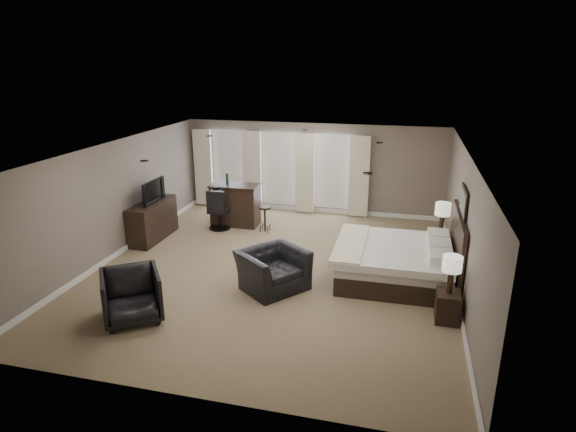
% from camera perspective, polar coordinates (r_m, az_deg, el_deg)
% --- Properties ---
extents(room, '(7.60, 8.60, 2.64)m').
position_cam_1_polar(room, '(10.00, -1.66, 0.48)').
color(room, '#7C6A4F').
rests_on(room, ground).
extents(window_bay, '(5.25, 0.20, 2.30)m').
position_cam_1_polar(window_bay, '(14.11, -1.11, 5.36)').
color(window_bay, silver).
rests_on(window_bay, room).
extents(bed, '(2.34, 2.23, 1.49)m').
position_cam_1_polar(bed, '(9.97, 13.03, -3.46)').
color(bed, silver).
rests_on(bed, ground).
extents(nightstand_near, '(0.40, 0.49, 0.53)m').
position_cam_1_polar(nightstand_near, '(8.89, 18.36, -10.14)').
color(nightstand_near, black).
rests_on(nightstand_near, ground).
extents(nightstand_far, '(0.43, 0.53, 0.58)m').
position_cam_1_polar(nightstand_far, '(11.52, 17.49, -3.28)').
color(nightstand_far, black).
rests_on(nightstand_far, ground).
extents(lamp_near, '(0.33, 0.33, 0.68)m').
position_cam_1_polar(lamp_near, '(8.63, 18.76, -6.61)').
color(lamp_near, beige).
rests_on(lamp_near, nightstand_near).
extents(lamp_far, '(0.34, 0.34, 0.71)m').
position_cam_1_polar(lamp_far, '(11.31, 17.79, -0.24)').
color(lamp_far, beige).
rests_on(lamp_far, nightstand_far).
extents(wall_art, '(0.04, 0.96, 0.56)m').
position_cam_1_polar(wall_art, '(9.72, 20.05, 1.58)').
color(wall_art, slate).
rests_on(wall_art, room).
extents(dresser, '(0.53, 1.64, 0.95)m').
position_cam_1_polar(dresser, '(12.49, -15.72, -0.53)').
color(dresser, black).
rests_on(dresser, ground).
extents(tv, '(0.57, 0.99, 0.13)m').
position_cam_1_polar(tv, '(12.33, -15.94, 1.86)').
color(tv, black).
rests_on(tv, dresser).
extents(armchair_near, '(1.37, 1.44, 1.06)m').
position_cam_1_polar(armchair_near, '(9.45, -1.81, -5.62)').
color(armchair_near, black).
rests_on(armchair_near, ground).
extents(armchair_far, '(1.29, 1.28, 0.98)m').
position_cam_1_polar(armchair_far, '(8.81, -18.07, -8.72)').
color(armchair_far, black).
rests_on(armchair_far, ground).
extents(bar_counter, '(1.30, 0.68, 1.13)m').
position_cam_1_polar(bar_counter, '(13.09, -6.25, 1.35)').
color(bar_counter, black).
rests_on(bar_counter, ground).
extents(bar_stool_left, '(0.44, 0.44, 0.72)m').
position_cam_1_polar(bar_stool_left, '(13.47, -4.65, 0.97)').
color(bar_stool_left, black).
rests_on(bar_stool_left, ground).
extents(bar_stool_right, '(0.36, 0.36, 0.68)m').
position_cam_1_polar(bar_stool_right, '(12.58, -2.75, -0.35)').
color(bar_stool_right, black).
rests_on(bar_stool_right, ground).
extents(desk_chair, '(0.58, 0.58, 1.10)m').
position_cam_1_polar(desk_chair, '(12.82, -8.19, 0.83)').
color(desk_chair, black).
rests_on(desk_chair, ground).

